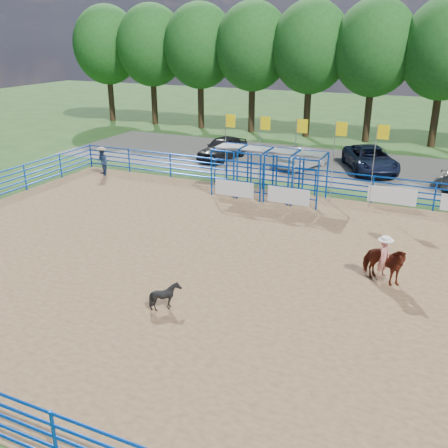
# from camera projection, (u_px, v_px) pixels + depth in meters

# --- Properties ---
(ground) EXTENTS (120.00, 120.00, 0.00)m
(ground) POSITION_uv_depth(u_px,v_px,m) (245.00, 270.00, 18.62)
(ground) COLOR #376026
(ground) RESTS_ON ground
(arena_dirt) EXTENTS (30.00, 20.00, 0.02)m
(arena_dirt) POSITION_uv_depth(u_px,v_px,m) (245.00, 270.00, 18.62)
(arena_dirt) COLOR #96734B
(arena_dirt) RESTS_ON ground
(gravel_strip) EXTENTS (40.00, 10.00, 0.01)m
(gravel_strip) POSITION_uv_depth(u_px,v_px,m) (342.00, 166.00, 33.07)
(gravel_strip) COLOR slate
(gravel_strip) RESTS_ON ground
(horse_and_rider) EXTENTS (1.91, 1.37, 2.43)m
(horse_and_rider) POSITION_uv_depth(u_px,v_px,m) (383.00, 260.00, 17.41)
(horse_and_rider) COLOR maroon
(horse_and_rider) RESTS_ON arena_dirt
(calf) EXTENTS (0.84, 0.75, 0.91)m
(calf) POSITION_uv_depth(u_px,v_px,m) (166.00, 296.00, 15.85)
(calf) COLOR black
(calf) RESTS_ON arena_dirt
(spectator_cowboy) EXTENTS (1.03, 0.99, 1.72)m
(spectator_cowboy) POSITION_uv_depth(u_px,v_px,m) (102.00, 161.00, 30.69)
(spectator_cowboy) COLOR navy
(spectator_cowboy) RESTS_ON arena_dirt
(car_a) EXTENTS (2.39, 4.79, 1.57)m
(car_a) POSITION_uv_depth(u_px,v_px,m) (223.00, 148.00, 34.71)
(car_a) COLOR black
(car_a) RESTS_ON gravel_strip
(car_b) EXTENTS (2.68, 4.41, 1.37)m
(car_b) POSITION_uv_depth(u_px,v_px,m) (304.00, 157.00, 32.49)
(car_b) COLOR #989BA0
(car_b) RESTS_ON gravel_strip
(car_c) EXTENTS (4.64, 6.08, 1.54)m
(car_c) POSITION_uv_depth(u_px,v_px,m) (370.00, 159.00, 31.77)
(car_c) COLOR #141B34
(car_c) RESTS_ON gravel_strip
(perimeter_fence) EXTENTS (30.10, 20.10, 1.50)m
(perimeter_fence) POSITION_uv_depth(u_px,v_px,m) (245.00, 252.00, 18.35)
(perimeter_fence) COLOR #0840B7
(perimeter_fence) RESTS_ON ground
(chute_assembly) EXTENTS (19.32, 2.41, 4.20)m
(chute_assembly) POSITION_uv_depth(u_px,v_px,m) (275.00, 175.00, 26.41)
(chute_assembly) COLOR #0840B7
(chute_assembly) RESTS_ON ground
(treeline) EXTENTS (56.40, 6.40, 11.24)m
(treeline) POSITION_uv_depth(u_px,v_px,m) (375.00, 43.00, 38.01)
(treeline) COLOR #3F2B19
(treeline) RESTS_ON ground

